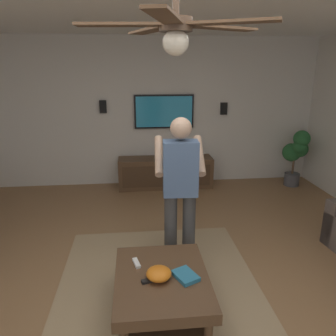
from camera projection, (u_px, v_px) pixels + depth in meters
name	position (u px, v px, depth m)	size (l,w,h in m)	color
ground_plane	(167.00, 304.00, 3.03)	(8.20, 8.20, 0.00)	olive
wall_back_tv	(148.00, 113.00, 5.94)	(0.10, 6.41, 2.65)	silver
area_rug	(160.00, 299.00, 3.09)	(2.68, 2.00, 0.01)	#9E8460
coffee_table	(162.00, 286.00, 2.81)	(1.00, 0.80, 0.40)	#513823
media_console	(165.00, 172.00, 5.96)	(0.45, 1.70, 0.55)	#513823
tv	(164.00, 112.00, 5.87)	(0.05, 1.07, 0.60)	black
person_standing	(180.00, 184.00, 3.44)	(0.55, 0.56, 1.64)	#3F3F3F
potted_plant_tall	(297.00, 151.00, 5.92)	(0.50, 0.45, 1.06)	#4C4C51
bowl	(159.00, 274.00, 2.73)	(0.22, 0.22, 0.10)	orange
remote_white	(136.00, 263.00, 2.94)	(0.15, 0.04, 0.02)	white
remote_black	(150.00, 280.00, 2.71)	(0.15, 0.04, 0.02)	black
book	(185.00, 276.00, 2.75)	(0.22, 0.16, 0.04)	teal
vase_round	(167.00, 152.00, 5.88)	(0.22, 0.22, 0.22)	red
wall_speaker_left	(224.00, 109.00, 5.98)	(0.06, 0.12, 0.22)	black
wall_speaker_right	(103.00, 107.00, 5.74)	(0.06, 0.12, 0.22)	black
ceiling_fan	(176.00, 29.00, 1.94)	(1.17, 1.18, 0.46)	#4C3828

